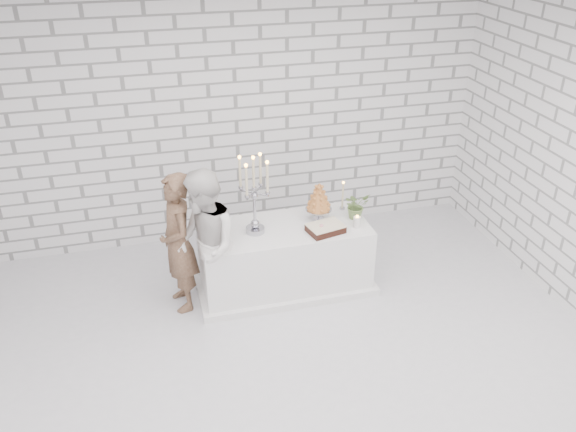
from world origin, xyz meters
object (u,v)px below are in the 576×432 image
at_px(cake_table, 284,257).
at_px(candelabra, 254,195).
at_px(groom, 178,243).
at_px(croquembouche, 319,202).
at_px(bride, 205,246).

height_order(cake_table, candelabra, candelabra).
bearing_deg(groom, cake_table, 83.00).
relative_size(groom, croquembouche, 3.40).
bearing_deg(candelabra, croquembouche, 6.49).
relative_size(cake_table, croquembouche, 4.05).
xyz_separation_m(groom, croquembouche, (1.52, 0.11, 0.22)).
distance_m(cake_table, croquembouche, 0.72).
height_order(candelabra, croquembouche, candelabra).
relative_size(groom, candelabra, 1.76).
bearing_deg(cake_table, groom, -177.55).
height_order(bride, croquembouche, bride).
distance_m(candelabra, croquembouche, 0.75).
distance_m(groom, candelabra, 0.91).
relative_size(candelabra, croquembouche, 1.94).
xyz_separation_m(bride, candelabra, (0.55, 0.22, 0.38)).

